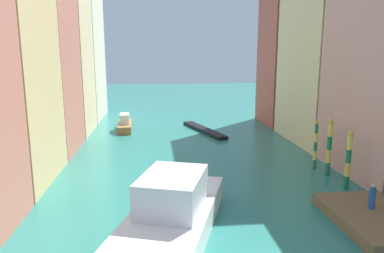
% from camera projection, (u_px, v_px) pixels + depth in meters
% --- Properties ---
extents(ground_plane, '(154.00, 154.00, 0.00)m').
position_uv_depth(ground_plane, '(189.00, 144.00, 37.87)').
color(ground_plane, '#28756B').
extents(building_left_2, '(6.43, 8.48, 20.97)m').
position_uv_depth(building_left_2, '(35.00, 40.00, 33.10)').
color(building_left_2, '#C6705B').
rests_on(building_left_2, ground).
extents(building_left_3, '(6.43, 8.34, 19.48)m').
position_uv_depth(building_left_3, '(60.00, 50.00, 41.67)').
color(building_left_3, beige).
rests_on(building_left_3, ground).
extents(building_left_4, '(6.43, 10.69, 20.73)m').
position_uv_depth(building_left_4, '(77.00, 46.00, 51.08)').
color(building_left_4, beige).
rests_on(building_left_4, ground).
extents(building_right_2, '(6.43, 11.44, 21.78)m').
position_uv_depth(building_right_2, '(326.00, 38.00, 37.11)').
color(building_right_2, beige).
rests_on(building_right_2, ground).
extents(building_right_3, '(6.43, 8.18, 21.88)m').
position_uv_depth(building_right_3, '(290.00, 41.00, 47.04)').
color(building_right_3, '#B25147').
rests_on(building_right_3, ground).
extents(waterfront_dock, '(4.38, 6.52, 0.64)m').
position_uv_depth(waterfront_dock, '(375.00, 219.00, 19.99)').
color(waterfront_dock, brown).
rests_on(waterfront_dock, ground).
extents(person_on_dock, '(0.36, 0.36, 1.48)m').
position_uv_depth(person_on_dock, '(372.00, 197.00, 20.50)').
color(person_on_dock, '#234C93').
rests_on(person_on_dock, waterfront_dock).
extents(mooring_pole_0, '(0.39, 0.39, 4.15)m').
position_uv_depth(mooring_pole_0, '(348.00, 160.00, 24.88)').
color(mooring_pole_0, '#197247').
rests_on(mooring_pole_0, ground).
extents(mooring_pole_1, '(0.39, 0.39, 4.50)m').
position_uv_depth(mooring_pole_1, '(329.00, 147.00, 27.66)').
color(mooring_pole_1, '#197247').
rests_on(mooring_pole_1, ground).
extents(mooring_pole_2, '(0.29, 0.29, 3.99)m').
position_uv_depth(mooring_pole_2, '(315.00, 144.00, 29.42)').
color(mooring_pole_2, '#197247').
rests_on(mooring_pole_2, ground).
extents(vaporetto_white, '(7.03, 11.29, 3.20)m').
position_uv_depth(vaporetto_white, '(173.00, 211.00, 19.05)').
color(vaporetto_white, white).
rests_on(vaporetto_white, ground).
extents(gondola_black, '(4.20, 9.92, 0.40)m').
position_uv_depth(gondola_black, '(204.00, 130.00, 43.96)').
color(gondola_black, black).
rests_on(gondola_black, ground).
extents(motorboat_0, '(1.86, 5.71, 2.03)m').
position_uv_depth(motorboat_0, '(125.00, 124.00, 44.62)').
color(motorboat_0, olive).
rests_on(motorboat_0, ground).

